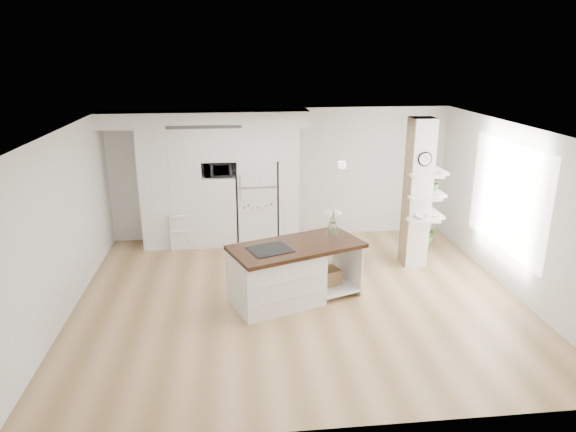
# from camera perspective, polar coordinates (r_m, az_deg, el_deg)

# --- Properties ---
(floor) EXTENTS (7.00, 6.00, 0.01)m
(floor) POSITION_cam_1_polar(r_m,az_deg,el_deg) (8.35, 1.21, -9.12)
(floor) COLOR tan
(floor) RESTS_ON ground
(room) EXTENTS (7.04, 6.04, 2.72)m
(room) POSITION_cam_1_polar(r_m,az_deg,el_deg) (7.69, 1.30, 3.30)
(room) COLOR white
(room) RESTS_ON ground
(cabinet_wall) EXTENTS (4.00, 0.71, 2.70)m
(cabinet_wall) POSITION_cam_1_polar(r_m,az_deg,el_deg) (10.31, -8.69, 4.89)
(cabinet_wall) COLOR white
(cabinet_wall) RESTS_ON floor
(refrigerator) EXTENTS (0.78, 0.69, 1.75)m
(refrigerator) POSITION_cam_1_polar(r_m,az_deg,el_deg) (10.48, -3.48, 1.71)
(refrigerator) COLOR silver
(refrigerator) RESTS_ON floor
(column) EXTENTS (0.69, 0.90, 2.70)m
(column) POSITION_cam_1_polar(r_m,az_deg,el_deg) (9.46, 14.81, 2.35)
(column) COLOR silver
(column) RESTS_ON floor
(window) EXTENTS (0.00, 2.40, 2.40)m
(window) POSITION_cam_1_polar(r_m,az_deg,el_deg) (9.16, 23.16, 1.94)
(window) COLOR white
(window) RESTS_ON room
(pendant_light) EXTENTS (0.12, 0.12, 0.10)m
(pendant_light) POSITION_cam_1_polar(r_m,az_deg,el_deg) (8.16, 13.16, 5.60)
(pendant_light) COLOR white
(pendant_light) RESTS_ON room
(kitchen_island) EXTENTS (2.26, 1.65, 1.49)m
(kitchen_island) POSITION_cam_1_polar(r_m,az_deg,el_deg) (8.05, -0.55, -6.42)
(kitchen_island) COLOR white
(kitchen_island) RESTS_ON floor
(bookshelf) EXTENTS (0.67, 0.47, 0.72)m
(bookshelf) POSITION_cam_1_polar(r_m,az_deg,el_deg) (10.52, -11.23, -1.75)
(bookshelf) COLOR white
(bookshelf) RESTS_ON floor
(floor_plant_a) EXTENTS (0.28, 0.23, 0.48)m
(floor_plant_a) POSITION_cam_1_polar(r_m,az_deg,el_deg) (10.05, 15.03, -3.43)
(floor_plant_a) COLOR #366D2B
(floor_plant_a) RESTS_ON floor
(floor_plant_b) EXTENTS (0.35, 0.35, 0.50)m
(floor_plant_b) POSITION_cam_1_polar(r_m,az_deg,el_deg) (11.07, 15.23, -1.42)
(floor_plant_b) COLOR #366D2B
(floor_plant_b) RESTS_ON floor
(microwave) EXTENTS (0.54, 0.37, 0.30)m
(microwave) POSITION_cam_1_polar(r_m,az_deg,el_deg) (10.25, -7.74, 5.22)
(microwave) COLOR #2D2D2D
(microwave) RESTS_ON cabinet_wall
(shelf_plant) EXTENTS (0.27, 0.23, 0.30)m
(shelf_plant) POSITION_cam_1_polar(r_m,az_deg,el_deg) (9.66, 15.94, 3.63)
(shelf_plant) COLOR #366D2B
(shelf_plant) RESTS_ON column
(decor_bowl) EXTENTS (0.22, 0.22, 0.05)m
(decor_bowl) POSITION_cam_1_polar(r_m,az_deg,el_deg) (9.33, 14.68, -0.12)
(decor_bowl) COLOR white
(decor_bowl) RESTS_ON column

